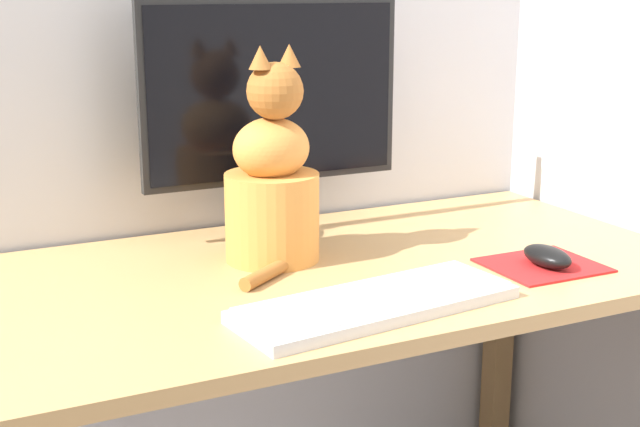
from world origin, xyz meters
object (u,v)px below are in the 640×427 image
object	(u,v)px
monitor	(273,105)
keyboard	(376,303)
cat	(272,183)
computer_mouse_right	(547,256)

from	to	relation	value
monitor	keyboard	distance (m)	0.50
keyboard	cat	distance (m)	0.32
keyboard	computer_mouse_right	bearing A→B (deg)	1.20
keyboard	computer_mouse_right	world-z (taller)	computer_mouse_right
keyboard	cat	xyz separation A→B (m)	(-0.04, 0.29, 0.12)
monitor	cat	bearing A→B (deg)	-113.95
monitor	keyboard	world-z (taller)	monitor
monitor	computer_mouse_right	world-z (taller)	monitor
monitor	cat	world-z (taller)	monitor
monitor	cat	xyz separation A→B (m)	(-0.07, -0.15, -0.11)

